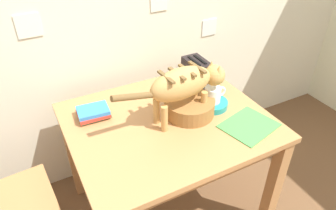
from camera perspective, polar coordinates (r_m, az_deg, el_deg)
wall_rear at (r=2.09m, az=-7.20°, el=18.33°), size 4.51×0.11×2.50m
dining_table at (r=1.83m, az=0.00°, el=-4.99°), size 1.10×0.93×0.75m
cat at (r=1.68m, az=3.17°, el=3.85°), size 0.68×0.18×0.32m
saucer_bowl at (r=1.89m, az=7.94°, el=0.23°), size 0.19×0.19×0.04m
coffee_mug at (r=1.86m, az=8.18°, el=1.91°), size 0.14×0.10×0.09m
magazine at (r=1.79m, az=14.48°, el=-3.62°), size 0.33×0.30×0.01m
book_stack at (r=1.83m, az=-13.36°, el=-1.39°), size 0.18×0.15×0.06m
wicker_basket at (r=1.80m, az=3.89°, el=-0.26°), size 0.29×0.29×0.09m
toaster at (r=2.07m, az=5.17°, el=5.94°), size 0.12×0.20×0.18m
wooden_chair_far at (r=1.92m, az=-27.73°, el=-16.03°), size 0.45×0.45×0.94m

